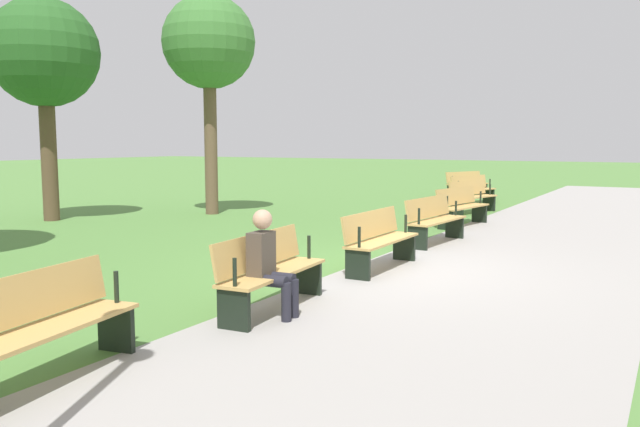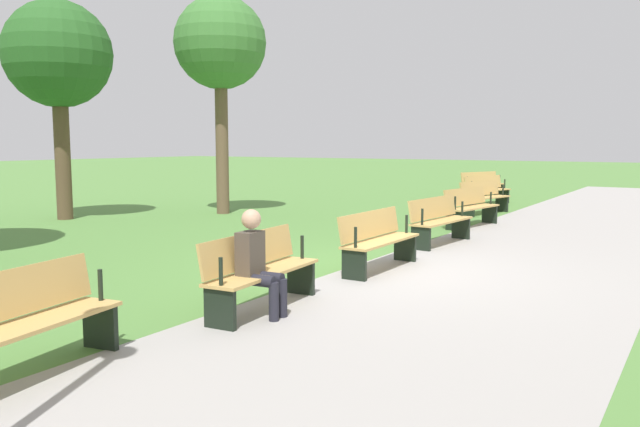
{
  "view_description": "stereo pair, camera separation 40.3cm",
  "coord_description": "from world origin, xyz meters",
  "px_view_note": "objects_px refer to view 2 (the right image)",
  "views": [
    {
      "loc": [
        8.7,
        3.88,
        1.93
      ],
      "look_at": [
        -0.0,
        -1.11,
        0.8
      ],
      "focal_mm": 35.31,
      "sensor_mm": 36.0,
      "label": 1
    },
    {
      "loc": [
        8.49,
        4.22,
        1.93
      ],
      "look_at": [
        -0.0,
        -1.11,
        0.8
      ],
      "focal_mm": 35.31,
      "sensor_mm": 36.0,
      "label": 2
    }
  ],
  "objects_px": {
    "bench_7": "(18,322)",
    "bench_1": "(486,189)",
    "person_seated": "(257,260)",
    "bench_5": "(378,239)",
    "tree_3": "(220,46)",
    "tree_0": "(58,57)",
    "bench_0": "(482,184)",
    "bench_2": "(484,196)",
    "bench_3": "(470,206)",
    "bench_4": "(439,219)",
    "bench_6": "(259,269)"
  },
  "relations": [
    {
      "from": "bench_7",
      "to": "bench_1",
      "type": "bearing_deg",
      "value": 175.4
    },
    {
      "from": "bench_7",
      "to": "person_seated",
      "type": "xyz_separation_m",
      "value": [
        -2.53,
        0.5,
        0.16
      ]
    },
    {
      "from": "bench_5",
      "to": "person_seated",
      "type": "height_order",
      "value": "person_seated"
    },
    {
      "from": "bench_7",
      "to": "tree_3",
      "type": "height_order",
      "value": "tree_3"
    },
    {
      "from": "bench_5",
      "to": "bench_7",
      "type": "xyz_separation_m",
      "value": [
        5.58,
        -0.45,
        0.0
      ]
    },
    {
      "from": "tree_3",
      "to": "tree_0",
      "type": "bearing_deg",
      "value": -39.12
    },
    {
      "from": "bench_0",
      "to": "bench_2",
      "type": "height_order",
      "value": "same"
    },
    {
      "from": "bench_1",
      "to": "tree_3",
      "type": "distance_m",
      "value": 9.24
    },
    {
      "from": "bench_7",
      "to": "tree_0",
      "type": "bearing_deg",
      "value": -136.79
    },
    {
      "from": "bench_7",
      "to": "bench_2",
      "type": "bearing_deg",
      "value": 173.12
    },
    {
      "from": "bench_3",
      "to": "bench_4",
      "type": "distance_m",
      "value": 2.8
    },
    {
      "from": "bench_5",
      "to": "bench_6",
      "type": "height_order",
      "value": "same"
    },
    {
      "from": "bench_3",
      "to": "person_seated",
      "type": "bearing_deg",
      "value": 12.46
    },
    {
      "from": "bench_5",
      "to": "bench_7",
      "type": "distance_m",
      "value": 5.6
    },
    {
      "from": "bench_0",
      "to": "tree_3",
      "type": "relative_size",
      "value": 0.32
    },
    {
      "from": "bench_6",
      "to": "tree_3",
      "type": "bearing_deg",
      "value": -141.37
    },
    {
      "from": "bench_3",
      "to": "bench_5",
      "type": "relative_size",
      "value": 1.03
    },
    {
      "from": "tree_3",
      "to": "bench_0",
      "type": "bearing_deg",
      "value": 154.42
    },
    {
      "from": "bench_7",
      "to": "tree_0",
      "type": "xyz_separation_m",
      "value": [
        -7.07,
        -9.17,
        3.57
      ]
    },
    {
      "from": "bench_4",
      "to": "bench_7",
      "type": "xyz_separation_m",
      "value": [
        8.38,
        -0.33,
        0.0
      ]
    },
    {
      "from": "bench_1",
      "to": "bench_3",
      "type": "xyz_separation_m",
      "value": [
        5.44,
        1.32,
        0.0
      ]
    },
    {
      "from": "bench_3",
      "to": "tree_0",
      "type": "xyz_separation_m",
      "value": [
        4.09,
        -9.17,
        3.57
      ]
    },
    {
      "from": "tree_0",
      "to": "bench_4",
      "type": "bearing_deg",
      "value": 97.85
    },
    {
      "from": "bench_4",
      "to": "tree_3",
      "type": "relative_size",
      "value": 0.32
    },
    {
      "from": "bench_4",
      "to": "bench_7",
      "type": "distance_m",
      "value": 8.39
    },
    {
      "from": "bench_1",
      "to": "tree_3",
      "type": "xyz_separation_m",
      "value": [
        6.41,
        -5.3,
        4.03
      ]
    },
    {
      "from": "bench_6",
      "to": "bench_7",
      "type": "distance_m",
      "value": 2.8
    },
    {
      "from": "bench_7",
      "to": "bench_0",
      "type": "bearing_deg",
      "value": 177.68
    },
    {
      "from": "bench_7",
      "to": "person_seated",
      "type": "relative_size",
      "value": 1.58
    },
    {
      "from": "bench_1",
      "to": "bench_7",
      "type": "height_order",
      "value": "same"
    },
    {
      "from": "bench_4",
      "to": "bench_6",
      "type": "xyz_separation_m",
      "value": [
        5.6,
        0.0,
        0.0
      ]
    },
    {
      "from": "bench_3",
      "to": "tree_3",
      "type": "relative_size",
      "value": 0.33
    },
    {
      "from": "bench_1",
      "to": "bench_4",
      "type": "xyz_separation_m",
      "value": [
        8.22,
        1.66,
        0.0
      ]
    },
    {
      "from": "bench_2",
      "to": "tree_3",
      "type": "bearing_deg",
      "value": -44.82
    },
    {
      "from": "bench_4",
      "to": "bench_2",
      "type": "bearing_deg",
      "value": -166.3
    },
    {
      "from": "bench_2",
      "to": "tree_0",
      "type": "distance_m",
      "value": 11.56
    },
    {
      "from": "bench_5",
      "to": "bench_0",
      "type": "bearing_deg",
      "value": -168.6
    },
    {
      "from": "bench_1",
      "to": "bench_6",
      "type": "distance_m",
      "value": 13.92
    },
    {
      "from": "bench_3",
      "to": "bench_7",
      "type": "relative_size",
      "value": 1.0
    },
    {
      "from": "bench_0",
      "to": "bench_6",
      "type": "xyz_separation_m",
      "value": [
        16.44,
        2.64,
        0.0
      ]
    },
    {
      "from": "person_seated",
      "to": "bench_2",
      "type": "bearing_deg",
      "value": -179.3
    },
    {
      "from": "bench_1",
      "to": "bench_3",
      "type": "relative_size",
      "value": 1.0
    },
    {
      "from": "bench_0",
      "to": "person_seated",
      "type": "xyz_separation_m",
      "value": [
        16.68,
        2.8,
        0.16
      ]
    },
    {
      "from": "bench_1",
      "to": "person_seated",
      "type": "bearing_deg",
      "value": 25.7
    },
    {
      "from": "bench_6",
      "to": "tree_3",
      "type": "xyz_separation_m",
      "value": [
        -7.41,
        -6.96,
        4.03
      ]
    },
    {
      "from": "bench_0",
      "to": "bench_4",
      "type": "xyz_separation_m",
      "value": [
        10.84,
        2.64,
        0.0
      ]
    },
    {
      "from": "tree_3",
      "to": "bench_6",
      "type": "bearing_deg",
      "value": 43.21
    },
    {
      "from": "bench_2",
      "to": "bench_3",
      "type": "height_order",
      "value": "same"
    },
    {
      "from": "bench_3",
      "to": "bench_4",
      "type": "bearing_deg",
      "value": 16.0
    },
    {
      "from": "person_seated",
      "to": "bench_0",
      "type": "bearing_deg",
      "value": -175.04
    }
  ]
}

